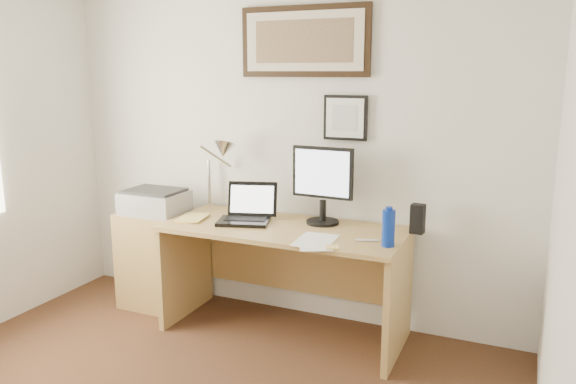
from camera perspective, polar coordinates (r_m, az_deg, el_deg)
The scene contains 17 objects.
wall_back at distance 4.00m, azimuth -0.26°, elevation 4.92°, with size 3.50×0.02×2.50m, color silver.
side_cabinet at distance 4.39m, azimuth -13.12°, elevation -6.63°, with size 0.50×0.40×0.73m, color #A68045.
water_bottle at distance 3.32m, azimuth 10.17°, elevation -3.64°, with size 0.08×0.08×0.22m, color #0B2994.
bottle_cap at distance 3.29m, azimuth 10.25°, elevation -1.65°, with size 0.04×0.04×0.02m, color #0B2994.
speaker at distance 3.63m, azimuth 13.03°, elevation -2.67°, with size 0.08×0.07×0.19m, color black.
paper_sheet_a at distance 3.34m, azimuth 2.72°, elevation -5.32°, with size 0.19×0.27×0.00m, color white.
paper_sheet_b at distance 3.41m, azimuth 2.82°, elevation -4.92°, with size 0.22×0.32×0.00m, color white.
sticky_pad at distance 3.27m, azimuth 4.53°, elevation -5.60°, with size 0.07×0.07×0.01m, color #F4D873.
marker_pen at distance 3.42m, azimuth 8.01°, elevation -4.88°, with size 0.02×0.02×0.14m, color white.
book at distance 3.98m, azimuth -10.82°, elevation -2.53°, with size 0.17×0.24×0.02m, color #EBD16E.
desk at distance 3.85m, azimuth 0.07°, elevation -6.61°, with size 1.60×0.70×0.75m.
laptop at distance 3.83m, azimuth -4.20°, elevation -2.17°, with size 0.39×0.38×0.26m.
lcd_monitor at distance 3.72m, azimuth 3.54°, elevation 1.08°, with size 0.42×0.22×0.52m.
printer at distance 4.23m, azimuth -13.39°, elevation -0.96°, with size 0.44×0.34×0.18m.
desk_lamp at distance 4.03m, azimuth -6.70°, elevation 3.99°, with size 0.29×0.27×0.53m.
picture_large at distance 3.89m, azimuth 1.64°, elevation 15.05°, with size 0.92×0.04×0.47m.
picture_small at distance 3.79m, azimuth 5.84°, elevation 7.50°, with size 0.30×0.03×0.30m.
Camera 1 is at (1.61, -1.63, 1.75)m, focal length 35.00 mm.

